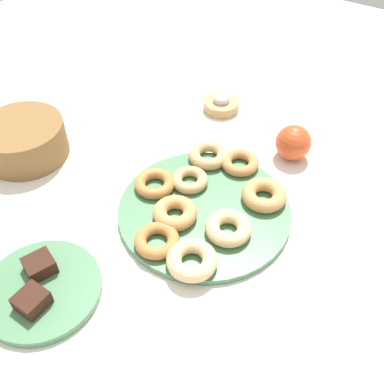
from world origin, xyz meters
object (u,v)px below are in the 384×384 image
donut_4 (264,195)px  brownie_near (32,301)px  donut_plate (204,210)px  donut_5 (190,180)px  donut_2 (155,184)px  brownie_far (40,265)px  donut_6 (175,213)px  apple (293,143)px  donut_0 (157,241)px  candle_holder (221,105)px  donut_1 (240,163)px  tealight (222,98)px  donut_8 (192,260)px  donut_7 (209,155)px  cake_plate (42,290)px  basket (24,140)px  donut_3 (228,228)px

donut_4 → brownie_near: same height
donut_plate → donut_5: 0.08m
donut_2 → brownie_far: 0.29m
donut_6 → apple: apple is taller
donut_0 → candle_holder: bearing=15.7°
brownie_near → donut_1: bearing=-14.1°
donut_6 → candle_holder: size_ratio=0.95×
donut_2 → brownie_near: brownie_near is taller
candle_holder → tealight: tealight is taller
donut_plate → donut_4: bearing=-46.8°
candle_holder → apple: 0.25m
donut_plate → donut_8: donut_8 is taller
donut_2 → donut_7: (0.14, -0.05, 0.00)m
donut_5 → brownie_far: size_ratio=1.58×
donut_0 → tealight: 0.49m
donut_5 → candle_holder: donut_5 is taller
donut_plate → tealight: bearing=24.8°
donut_6 → brownie_near: (-0.29, 0.09, 0.00)m
donut_6 → brownie_near: 0.31m
cake_plate → tealight: 0.65m
donut_1 → basket: basket is taller
donut_0 → donut_6: size_ratio=0.97×
donut_7 → donut_8: (-0.27, -0.13, 0.00)m
donut_2 → donut_5: bearing=-48.2°
donut_0 → candle_holder: donut_0 is taller
brownie_near → candle_holder: 0.69m
donut_0 → cake_plate: donut_0 is taller
donut_3 → tealight: (0.37, 0.23, 0.00)m
donut_2 → donut_7: size_ratio=0.95×
donut_8 → cake_plate: size_ratio=0.45×
donut_1 → cake_plate: donut_1 is taller
donut_plate → donut_5: size_ratio=4.49×
donut_8 → donut_plate: bearing=22.5°
donut_1 → donut_5: same height
donut_plate → brownie_near: size_ratio=7.10×
donut_plate → apple: (0.26, -0.08, 0.03)m
tealight → basket: size_ratio=0.22×
donut_plate → basket: 0.45m
candle_holder → basket: (-0.40, 0.29, 0.03)m
tealight → donut_5: bearing=-162.5°
donut_3 → donut_plate: bearing=66.8°
donut_4 → donut_5: size_ratio=1.18×
donut_1 → cake_plate: 0.49m
donut_plate → donut_8: 0.14m
donut_4 → donut_8: same height
donut_0 → cake_plate: bearing=148.5°
brownie_far → candle_holder: (0.63, -0.01, -0.02)m
brownie_far → basket: size_ratio=0.26×
candle_holder → donut_2: bearing=-173.9°
donut_0 → donut_7: donut_7 is taller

